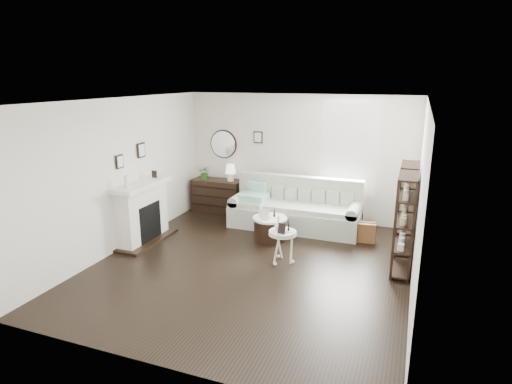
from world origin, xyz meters
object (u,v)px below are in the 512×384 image
at_px(sofa, 295,211).
at_px(pedestal_table, 283,234).
at_px(drum_table, 270,229).
at_px(dresser, 218,196).

relative_size(sofa, pedestal_table, 4.71).
bearing_deg(pedestal_table, sofa, 98.64).
xyz_separation_m(sofa, pedestal_table, (0.27, -1.79, 0.17)).
bearing_deg(drum_table, sofa, 73.50).
relative_size(sofa, dresser, 2.32).
distance_m(dresser, drum_table, 2.14).
distance_m(drum_table, pedestal_table, 1.09).
xyz_separation_m(dresser, drum_table, (1.71, -1.27, -0.15)).
distance_m(dresser, pedestal_table, 3.13).
bearing_deg(dresser, sofa, -11.13).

